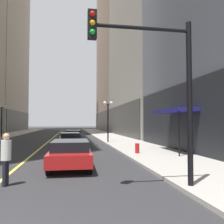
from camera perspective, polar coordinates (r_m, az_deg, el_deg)
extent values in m
plane|color=#2D2D30|center=(38.86, -13.51, -5.68)|extent=(200.00, 200.00, 0.00)
cube|color=#ADA8A0|center=(39.18, -1.32, -5.62)|extent=(4.50, 78.00, 0.15)
cube|color=#E5D64C|center=(38.86, -13.51, -5.68)|extent=(0.16, 70.00, 0.01)
cube|color=#403C35|center=(65.07, -21.35, -2.09)|extent=(0.50, 24.70, 5.00)
cube|color=black|center=(16.76, 18.92, -1.29)|extent=(0.50, 20.90, 5.00)
cube|color=#3A3935|center=(39.05, 2.20, -2.07)|extent=(0.50, 22.80, 5.00)
cube|color=#332A23|center=(64.22, -2.47, -2.26)|extent=(0.50, 24.70, 5.00)
cube|color=navy|center=(17.20, 14.78, 0.29)|extent=(1.60, 4.45, 0.24)
cylinder|color=black|center=(15.02, 15.69, -5.25)|extent=(0.08, 0.08, 2.88)
cube|color=#B21919|center=(12.00, -9.87, -10.07)|extent=(2.02, 4.71, 0.55)
cube|color=black|center=(11.72, -9.89, -7.91)|extent=(1.75, 2.65, 0.50)
cylinder|color=black|center=(13.70, -13.25, -10.25)|extent=(0.23, 0.64, 0.64)
cylinder|color=black|center=(13.66, -6.12, -10.33)|extent=(0.23, 0.64, 0.64)
cylinder|color=black|center=(10.49, -14.83, -12.64)|extent=(0.23, 0.64, 0.64)
cylinder|color=black|center=(10.44, -5.42, -12.76)|extent=(0.23, 0.64, 0.64)
cube|color=black|center=(21.01, -10.00, -6.82)|extent=(1.99, 4.65, 0.55)
cube|color=black|center=(20.75, -9.96, -5.56)|extent=(1.68, 2.63, 0.50)
cylinder|color=black|center=(22.60, -12.13, -7.19)|extent=(0.25, 0.65, 0.64)
cylinder|color=black|center=(22.66, -8.22, -7.21)|extent=(0.25, 0.65, 0.64)
cylinder|color=black|center=(19.42, -12.09, -7.97)|extent=(0.25, 0.65, 0.64)
cylinder|color=black|center=(19.49, -7.53, -7.98)|extent=(0.25, 0.65, 0.64)
cube|color=navy|center=(27.50, -9.25, -5.81)|extent=(1.84, 4.27, 0.55)
cube|color=black|center=(27.26, -9.24, -4.84)|extent=(1.62, 2.39, 0.50)
cylinder|color=black|center=(29.01, -10.86, -6.17)|extent=(0.22, 0.64, 0.64)
cylinder|color=black|center=(29.02, -7.71, -6.19)|extent=(0.22, 0.64, 0.64)
cylinder|color=black|center=(26.03, -10.98, -6.58)|extent=(0.22, 0.64, 0.64)
cylinder|color=black|center=(26.05, -7.46, -6.61)|extent=(0.22, 0.64, 0.64)
cylinder|color=black|center=(9.28, -23.80, -13.10)|extent=(0.14, 0.14, 0.88)
cylinder|color=black|center=(9.14, -24.27, -13.26)|extent=(0.14, 0.14, 0.88)
cylinder|color=silver|center=(9.10, -23.94, -8.32)|extent=(0.41, 0.41, 0.69)
sphere|color=tan|center=(9.06, -23.89, -5.38)|extent=(0.24, 0.24, 0.24)
cylinder|color=black|center=(8.22, 18.02, 1.61)|extent=(0.18, 0.18, 5.50)
cylinder|color=black|center=(8.17, 7.17, 19.23)|extent=(3.20, 0.12, 0.12)
cube|color=black|center=(7.89, -4.76, 20.03)|extent=(0.28, 0.24, 0.90)
sphere|color=red|center=(7.87, -4.66, 22.30)|extent=(0.17, 0.17, 0.17)
sphere|color=orange|center=(7.76, -4.66, 20.43)|extent=(0.17, 0.17, 0.17)
sphere|color=green|center=(7.65, -4.67, 18.50)|extent=(0.17, 0.17, 0.17)
cylinder|color=black|center=(34.32, -24.85, -2.44)|extent=(0.14, 0.14, 4.20)
cylinder|color=black|center=(34.37, -24.79, 0.98)|extent=(0.80, 0.06, 0.06)
sphere|color=white|center=(34.29, -24.22, 1.15)|extent=(0.36, 0.36, 0.36)
cylinder|color=black|center=(25.26, -0.97, -2.71)|extent=(0.14, 0.14, 4.20)
cylinder|color=black|center=(25.34, -0.96, 1.93)|extent=(0.80, 0.06, 0.06)
sphere|color=white|center=(25.30, -1.75, 2.16)|extent=(0.36, 0.36, 0.36)
sphere|color=white|center=(25.40, -0.18, 2.14)|extent=(0.36, 0.36, 0.36)
cylinder|color=red|center=(16.08, 6.04, -8.86)|extent=(0.28, 0.28, 0.80)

